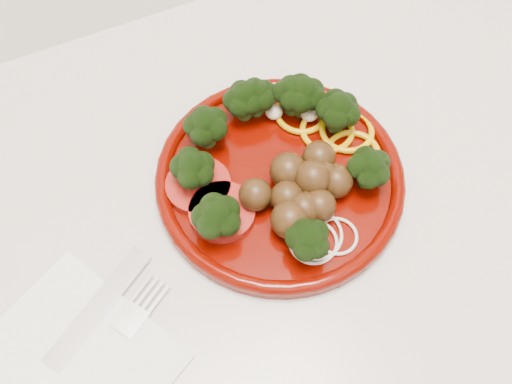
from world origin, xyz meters
name	(u,v)px	position (x,y,z in m)	size (l,w,h in m)	color
counter	(244,353)	(0.00, 1.70, 0.45)	(2.40, 0.60, 0.90)	silver
plate	(281,167)	(0.06, 1.73, 0.92)	(0.24, 0.24, 0.06)	#4B0500
napkin	(63,372)	(-0.18, 1.64, 0.90)	(0.15, 0.15, 0.00)	white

